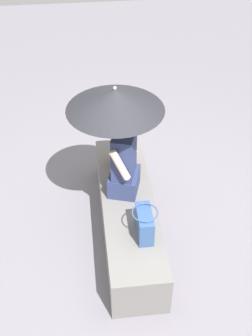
% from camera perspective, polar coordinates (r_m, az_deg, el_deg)
% --- Properties ---
extents(ground_plane, '(14.00, 14.00, 0.00)m').
position_cam_1_polar(ground_plane, '(4.70, 0.24, -8.19)').
color(ground_plane, slate).
extents(stone_bench, '(2.04, 0.52, 0.46)m').
position_cam_1_polar(stone_bench, '(4.53, 0.24, -6.25)').
color(stone_bench, slate).
rests_on(stone_bench, ground).
extents(person_seated, '(0.51, 0.37, 0.90)m').
position_cam_1_polar(person_seated, '(4.22, -0.26, 1.05)').
color(person_seated, navy).
rests_on(person_seated, stone_bench).
extents(parasol, '(0.90, 0.90, 1.15)m').
position_cam_1_polar(parasol, '(3.91, -1.44, 8.94)').
color(parasol, '#B7B7BC').
rests_on(parasol, stone_bench).
extents(handbag_black, '(0.20, 0.16, 0.29)m').
position_cam_1_polar(handbag_black, '(4.70, -0.79, 1.89)').
color(handbag_black, brown).
rests_on(handbag_black, stone_bench).
extents(tote_bag_canvas, '(0.32, 0.24, 0.29)m').
position_cam_1_polar(tote_bag_canvas, '(3.95, 2.43, -7.25)').
color(tote_bag_canvas, '#335184').
rests_on(tote_bag_canvas, stone_bench).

